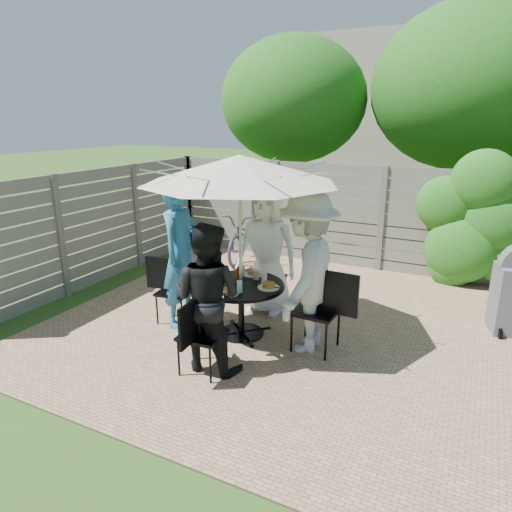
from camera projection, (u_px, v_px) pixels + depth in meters
The scene contains 21 objects.
backyard_envelope at pixel (441, 117), 13.57m from camera, with size 60.00×60.00×5.00m.
patio_table at pixel (241, 300), 5.59m from camera, with size 1.10×1.10×0.68m.
umbrella at pixel (240, 169), 5.13m from camera, with size 2.41×2.41×2.22m.
chair_back at pixel (270, 289), 6.50m from camera, with size 0.50×0.67×0.89m.
person_back at pixel (267, 250), 6.20m from camera, with size 0.87×0.57×1.78m, color white.
chair_left at pixel (175, 303), 6.02m from camera, with size 0.66×0.47×0.88m.
person_left at pixel (182, 255), 5.77m from camera, with size 0.70×0.46×1.91m, color teal.
chair_front at pixel (202, 350), 4.80m from camera, with size 0.46×0.66×0.90m.
person_front at pixel (207, 298), 4.76m from camera, with size 0.79×0.61×1.62m, color black.
chair_right at pixel (317, 326), 5.27m from camera, with size 0.73×0.50×1.00m.
person_right at pixel (307, 273), 5.14m from camera, with size 1.21×0.69×1.87m, color #BBB9B5.
plate_back at pixel (253, 273), 5.84m from camera, with size 0.26×0.26×0.06m.
plate_left at pixel (215, 278), 5.66m from camera, with size 0.26×0.26×0.06m.
plate_front at pixel (228, 292), 5.21m from camera, with size 0.26×0.26×0.06m.
plate_right at pixel (269, 286), 5.38m from camera, with size 0.26×0.26×0.06m.
glass_back at pixel (242, 271), 5.78m from camera, with size 0.07×0.07×0.14m, color silver.
glass_front at pixel (240, 287), 5.24m from camera, with size 0.07×0.07×0.14m, color silver.
glass_right at pixel (264, 279), 5.50m from camera, with size 0.07×0.07×0.14m, color silver.
syrup_jug at pixel (238, 276), 5.57m from camera, with size 0.09×0.09×0.16m, color #59280C.
coffee_cup at pixel (256, 275), 5.67m from camera, with size 0.08×0.08×0.12m, color #C6B293.
bicycle at pixel (248, 235), 8.69m from camera, with size 0.62×1.78×0.93m, color #333338.
Camera 1 is at (1.51, -4.86, 2.63)m, focal length 32.00 mm.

